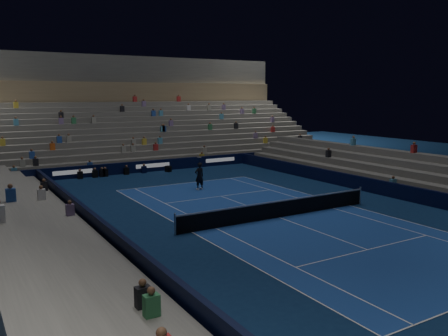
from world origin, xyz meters
name	(u,v)px	position (x,y,z in m)	size (l,w,h in m)	color
ground	(279,218)	(0.00, 0.00, 0.00)	(90.00, 90.00, 0.00)	#0C2248
court_surface	(279,217)	(0.00, 0.00, 0.01)	(10.97, 23.77, 0.01)	#1A3F93
sponsor_barrier_far	(152,166)	(0.00, 18.50, 0.50)	(44.00, 0.25, 1.00)	black
sponsor_barrier_east	(395,191)	(9.70, 0.00, 0.50)	(0.25, 37.00, 1.00)	black
sponsor_barrier_west	(109,236)	(-9.70, 0.00, 0.50)	(0.25, 37.00, 1.00)	black
grandstand_main	(118,127)	(0.00, 27.90, 3.38)	(44.00, 15.20, 11.20)	#63635E
grandstand_east	(428,180)	(13.17, 0.00, 0.92)	(5.00, 37.00, 2.50)	#61605C
grandstand_west	(26,239)	(-13.17, 0.00, 0.92)	(5.00, 37.00, 2.50)	slate
tennis_net	(279,209)	(0.00, 0.00, 0.50)	(12.90, 0.10, 1.10)	#B2B2B7
tennis_player	(199,176)	(-0.20, 9.13, 1.00)	(0.73, 0.48, 2.00)	black
broadcast_camera	(168,169)	(1.11, 17.50, 0.28)	(0.55, 0.91, 0.53)	black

